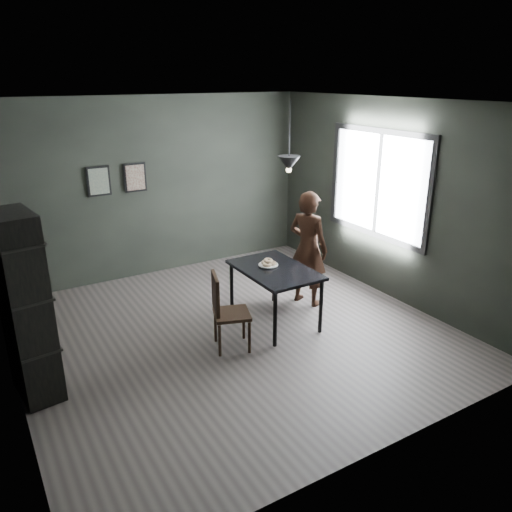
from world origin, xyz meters
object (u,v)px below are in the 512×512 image
pendant_lamp (289,163)px  woman (308,249)px  white_plate (268,265)px  shelf_unit (26,308)px  wood_chair (225,307)px  cafe_table (275,274)px

pendant_lamp → woman: bearing=19.4°
white_plate → shelf_unit: 2.91m
woman → wood_chair: bearing=86.7°
wood_chair → cafe_table: bearing=35.9°
cafe_table → shelf_unit: (-2.92, -0.08, 0.28)m
woman → white_plate: bearing=78.9°
woman → pendant_lamp: size_ratio=1.88×
wood_chair → shelf_unit: shelf_unit is taller
cafe_table → woman: 0.77m
shelf_unit → white_plate: bearing=-3.5°
shelf_unit → pendant_lamp: bearing=-4.2°
wood_chair → woman: bearing=37.2°
shelf_unit → pendant_lamp: (3.17, 0.18, 1.10)m
shelf_unit → pendant_lamp: pendant_lamp is taller
wood_chair → shelf_unit: bearing=-166.8°
shelf_unit → woman: bearing=-2.1°
white_plate → woman: woman is taller
woman → pendant_lamp: pendant_lamp is taller
pendant_lamp → shelf_unit: bearing=-176.8°
woman → shelf_unit: shelf_unit is taller
woman → pendant_lamp: bearing=87.4°
cafe_table → woman: size_ratio=0.74×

